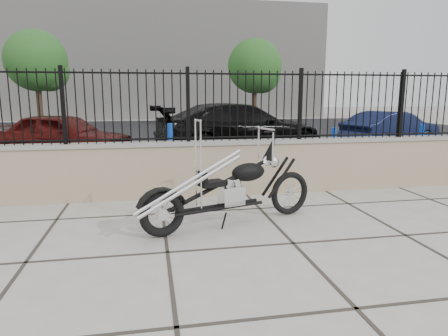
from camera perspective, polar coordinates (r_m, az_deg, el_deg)
name	(u,v)px	position (r m, az deg, el deg)	size (l,w,h in m)	color
ground_plane	(293,243)	(4.94, 9.88, -10.58)	(90.00, 90.00, 0.00)	#99968E
parking_lot	(189,136)	(16.98, -4.96, 4.60)	(30.00, 30.00, 0.00)	black
retaining_wall	(245,167)	(7.12, 3.01, 0.15)	(14.00, 0.36, 0.96)	gray
iron_fence	(246,106)	(7.01, 3.10, 8.86)	(14.00, 0.08, 1.20)	black
background_building	(170,63)	(30.93, -7.75, 14.68)	(22.00, 6.00, 8.00)	beige
chopper_motorcycle	(228,172)	(5.32, 0.59, -0.59)	(2.47, 0.43, 1.48)	black
car_red	(63,136)	(11.69, -21.98, 4.27)	(1.50, 3.72, 1.27)	#410B09
car_black	(240,128)	(12.03, 2.37, 5.71)	(2.08, 5.12, 1.49)	black
car_blue	(391,129)	(14.35, 22.74, 5.11)	(1.26, 3.63, 1.20)	#0F183A
bollard_a	(171,147)	(9.25, -7.63, 2.93)	(0.13, 0.13, 1.10)	#0C29BC
bollard_b	(333,148)	(9.87, 15.32, 2.79)	(0.12, 0.12, 0.98)	blue
bollard_c	(421,142)	(11.87, 26.28, 3.31)	(0.12, 0.12, 0.97)	blue
tree_left	(36,58)	(21.75, -25.30, 14.05)	(2.91, 2.91, 4.91)	#382619
tree_right	(255,64)	(21.12, 4.41, 14.65)	(2.76, 2.76, 4.66)	#382619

